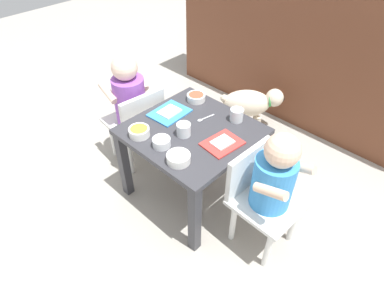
% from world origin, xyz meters
% --- Properties ---
extents(ground_plane, '(7.00, 7.00, 0.00)m').
position_xyz_m(ground_plane, '(0.00, 0.00, 0.00)').
color(ground_plane, '#9E998E').
extents(kitchen_cabinet_back, '(1.95, 0.32, 0.94)m').
position_xyz_m(kitchen_cabinet_back, '(0.00, 1.10, 0.47)').
color(kitchen_cabinet_back, brown).
rests_on(kitchen_cabinet_back, ground).
extents(dining_table, '(0.57, 0.55, 0.44)m').
position_xyz_m(dining_table, '(0.00, 0.00, 0.36)').
color(dining_table, '#333338').
rests_on(dining_table, ground).
extents(seated_child_left, '(0.31, 0.31, 0.67)m').
position_xyz_m(seated_child_left, '(-0.45, -0.02, 0.41)').
color(seated_child_left, silver).
rests_on(seated_child_left, ground).
extents(seated_child_right, '(0.29, 0.29, 0.65)m').
position_xyz_m(seated_child_right, '(0.44, 0.01, 0.40)').
color(seated_child_right, silver).
rests_on(seated_child_right, ground).
extents(dog, '(0.36, 0.34, 0.30)m').
position_xyz_m(dog, '(-0.14, 0.70, 0.20)').
color(dog, beige).
rests_on(dog, ground).
extents(food_tray_left, '(0.16, 0.20, 0.02)m').
position_xyz_m(food_tray_left, '(-0.17, 0.02, 0.44)').
color(food_tray_left, '#388CD8').
rests_on(food_tray_left, dining_table).
extents(food_tray_right, '(0.15, 0.18, 0.02)m').
position_xyz_m(food_tray_right, '(0.17, 0.02, 0.44)').
color(food_tray_right, red).
rests_on(food_tray_right, dining_table).
extents(water_cup_left, '(0.07, 0.07, 0.06)m').
position_xyz_m(water_cup_left, '(0.00, -0.06, 0.46)').
color(water_cup_left, white).
rests_on(water_cup_left, dining_table).
extents(water_cup_right, '(0.06, 0.06, 0.06)m').
position_xyz_m(water_cup_right, '(0.10, 0.21, 0.46)').
color(water_cup_right, white).
rests_on(water_cup_right, dining_table).
extents(veggie_bowl_near, '(0.10, 0.10, 0.03)m').
position_xyz_m(veggie_bowl_near, '(-0.16, 0.20, 0.45)').
color(veggie_bowl_near, white).
rests_on(veggie_bowl_near, dining_table).
extents(cereal_bowl_right_side, '(0.08, 0.08, 0.04)m').
position_xyz_m(cereal_bowl_right_side, '(-0.01, -0.18, 0.46)').
color(cereal_bowl_right_side, white).
rests_on(cereal_bowl_right_side, dining_table).
extents(veggie_bowl_far, '(0.10, 0.10, 0.04)m').
position_xyz_m(veggie_bowl_far, '(0.11, -0.20, 0.46)').
color(veggie_bowl_far, white).
rests_on(veggie_bowl_far, dining_table).
extents(cereal_bowl_left_side, '(0.10, 0.10, 0.04)m').
position_xyz_m(cereal_bowl_left_side, '(-0.14, -0.20, 0.46)').
color(cereal_bowl_left_side, white).
rests_on(cereal_bowl_left_side, dining_table).
extents(spoon_by_left_tray, '(0.03, 0.10, 0.01)m').
position_xyz_m(spoon_by_left_tray, '(-0.02, 0.10, 0.44)').
color(spoon_by_left_tray, silver).
rests_on(spoon_by_left_tray, dining_table).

